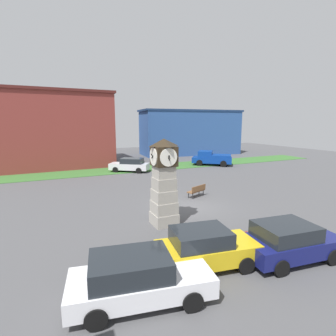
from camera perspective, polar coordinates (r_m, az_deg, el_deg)
ground_plane at (r=17.56m, az=5.08°, el=-8.43°), size 84.15×84.15×0.00m
clock_tower at (r=14.01m, az=-0.89°, el=-3.38°), size 1.47×1.52×4.69m
bollard_near_tower at (r=12.23m, az=16.65°, el=-14.97°), size 0.23×0.23×0.89m
bollard_mid_row at (r=12.07m, az=9.08°, el=-14.55°), size 0.26×0.26×1.06m
bollard_far_row at (r=11.91m, az=3.00°, el=-14.63°), size 0.27×0.27×1.12m
car_navy_sedan at (r=8.82m, az=-6.60°, el=-22.64°), size 4.67×2.60×1.52m
car_near_tower at (r=10.54m, az=8.14°, el=-16.84°), size 4.04×2.29×1.55m
car_by_building at (r=12.04m, az=24.81°, el=-14.22°), size 4.21×2.39×1.52m
car_far_lot at (r=29.86m, az=-8.25°, el=0.68°), size 4.55×3.89×1.55m
pickup_truck at (r=34.55m, az=9.51°, el=2.13°), size 5.29×4.81×1.85m
bench at (r=19.72m, az=6.33°, el=-4.81°), size 1.68×1.08×0.90m
warehouse_blue_far at (r=37.18m, az=-23.44°, el=7.72°), size 13.75×11.58×9.24m
storefront_low_left at (r=46.52m, az=4.84°, el=7.76°), size 17.93×7.97×7.61m
grass_verge_far at (r=32.35m, az=-4.17°, el=0.09°), size 50.49×4.83×0.04m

